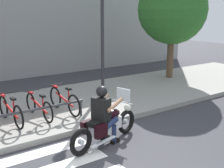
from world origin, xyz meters
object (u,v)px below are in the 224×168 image
bike_rack (17,114)px  tree_near_rack (172,10)px  rider (103,111)px  street_lamp (102,30)px  bicycle_3 (39,106)px  motorcycle (106,125)px  bicycle_2 (10,111)px  bicycle_4 (64,100)px

bike_rack → tree_near_rack: (7.71, 2.18, 2.62)m
rider → bike_rack: bearing=131.9°
rider → bike_rack: size_ratio=0.38×
street_lamp → rider: bearing=-123.3°
rider → bicycle_3: rider is taller
rider → bike_rack: rider is taller
street_lamp → motorcycle: bearing=-122.5°
bicycle_2 → tree_near_rack: size_ratio=0.37×
rider → bicycle_4: bearing=88.0°
bicycle_2 → bicycle_4: (1.57, -0.00, 0.01)m
motorcycle → bicycle_4: bearing=90.0°
bicycle_4 → tree_near_rack: tree_near_rack is taller
rider → bike_rack: (-1.49, 1.66, -0.26)m
rider → street_lamp: street_lamp is taller
bicycle_3 → street_lamp: street_lamp is taller
rider → bicycle_2: size_ratio=0.82×
motorcycle → bike_rack: 2.28m
bike_rack → tree_near_rack: tree_near_rack is taller
bicycle_3 → bicycle_4: 0.79m
bicycle_2 → tree_near_rack: 8.33m
bicycle_4 → bike_rack: bearing=-160.6°
bicycle_2 → bicycle_3: bicycle_2 is taller
street_lamp → bike_rack: bearing=-154.6°
rider → tree_near_rack: (6.22, 3.85, 2.36)m
bicycle_4 → bike_rack: 1.66m
motorcycle → tree_near_rack: size_ratio=0.46×
bicycle_2 → street_lamp: bearing=18.1°
bicycle_3 → bicycle_4: bearing=-0.1°
rider → bicycle_4: (0.08, 2.22, -0.31)m
motorcycle → bicycle_4: motorcycle is taller
bike_rack → street_lamp: bearing=25.4°
bike_rack → bicycle_2: bearing=90.0°
bicycle_2 → bicycle_4: bearing=-0.0°
bicycle_3 → rider: bearing=-72.3°
bicycle_2 → motorcycle: bearing=-54.5°
bicycle_3 → bike_rack: size_ratio=0.45×
motorcycle → bicycle_3: size_ratio=1.29×
bike_rack → bicycle_3: bearing=35.3°
bike_rack → tree_near_rack: bearing=15.8°
bicycle_3 → tree_near_rack: size_ratio=0.36×
motorcycle → bike_rack: (-1.57, 1.65, 0.11)m
rider → street_lamp: size_ratio=0.36×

